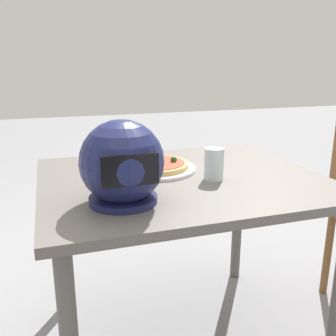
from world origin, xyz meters
TOP-DOWN VIEW (x-y plane):
  - dining_table at (0.00, 0.00)m, footprint 1.02×0.84m
  - pizza_plate at (0.07, -0.11)m, footprint 0.31×0.31m
  - pizza at (0.08, -0.10)m, footprint 0.26×0.26m
  - motorcycle_helmet at (0.26, 0.20)m, footprint 0.25×0.25m
  - drinking_glass at (-0.10, 0.07)m, footprint 0.07×0.07m

SIDE VIEW (x-z plane):
  - dining_table at x=0.00m, z-range 0.27..0.99m
  - pizza_plate at x=0.07m, z-range 0.72..0.73m
  - pizza at x=0.08m, z-range 0.72..0.77m
  - drinking_glass at x=-0.10m, z-range 0.72..0.83m
  - motorcycle_helmet at x=0.26m, z-range 0.71..0.96m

